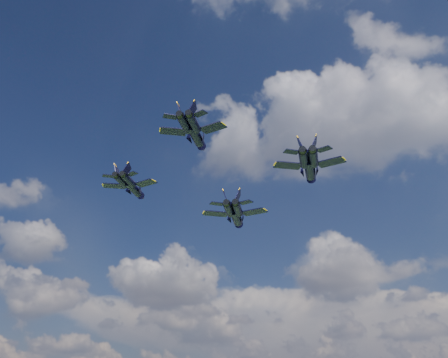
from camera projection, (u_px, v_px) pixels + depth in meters
jet_lead at (236, 217)px, 121.26m from camera, size 13.44×18.21×4.29m
jet_left at (134, 188)px, 108.67m from camera, size 10.79×14.31×3.37m
jet_right at (310, 169)px, 104.15m from camera, size 12.89×17.23×4.06m
jet_slot at (196, 136)px, 91.18m from camera, size 10.85×14.47×3.41m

